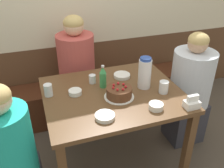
% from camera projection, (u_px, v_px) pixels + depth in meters
% --- Properties ---
extents(ground_plane, '(12.00, 12.00, 0.00)m').
position_uv_depth(ground_plane, '(113.00, 160.00, 2.41)').
color(ground_plane, '#4C4238').
extents(back_wall, '(4.80, 0.04, 2.50)m').
position_uv_depth(back_wall, '(80.00, 5.00, 2.65)').
color(back_wall, brown).
rests_on(back_wall, ground_plane).
extents(bench_seat, '(2.39, 0.38, 0.43)m').
position_uv_depth(bench_seat, '(90.00, 97.00, 2.99)').
color(bench_seat, '#472314').
rests_on(bench_seat, ground_plane).
extents(dining_table, '(1.11, 0.92, 0.77)m').
position_uv_depth(dining_table, '(113.00, 103.00, 2.08)').
color(dining_table, brown).
rests_on(dining_table, ground_plane).
extents(birthday_cake, '(0.24, 0.24, 0.11)m').
position_uv_depth(birthday_cake, '(119.00, 92.00, 1.95)').
color(birthday_cake, white).
rests_on(birthday_cake, dining_table).
extents(water_pitcher, '(0.11, 0.11, 0.27)m').
position_uv_depth(water_pitcher, '(144.00, 73.00, 2.05)').
color(water_pitcher, white).
rests_on(water_pitcher, dining_table).
extents(soju_bottle, '(0.06, 0.06, 0.20)m').
position_uv_depth(soju_bottle, '(103.00, 77.00, 2.06)').
color(soju_bottle, '#388E4C').
rests_on(soju_bottle, dining_table).
extents(napkin_holder, '(0.11, 0.08, 0.11)m').
position_uv_depth(napkin_holder, '(192.00, 103.00, 1.83)').
color(napkin_holder, white).
rests_on(napkin_holder, dining_table).
extents(bowl_soup_white, '(0.11, 0.11, 0.04)m').
position_uv_depth(bowl_soup_white, '(75.00, 92.00, 2.00)').
color(bowl_soup_white, white).
rests_on(bowl_soup_white, dining_table).
extents(bowl_rice_small, '(0.14, 0.14, 0.03)m').
position_uv_depth(bowl_rice_small, '(105.00, 116.00, 1.73)').
color(bowl_rice_small, white).
rests_on(bowl_rice_small, dining_table).
extents(bowl_side_dish, '(0.15, 0.15, 0.03)m').
position_uv_depth(bowl_side_dish, '(122.00, 76.00, 2.26)').
color(bowl_side_dish, white).
rests_on(bowl_side_dish, dining_table).
extents(bowl_sauce_shallow, '(0.11, 0.11, 0.04)m').
position_uv_depth(bowl_sauce_shallow, '(156.00, 106.00, 1.82)').
color(bowl_sauce_shallow, white).
rests_on(bowl_sauce_shallow, dining_table).
extents(glass_water_tall, '(0.08, 0.08, 0.10)m').
position_uv_depth(glass_water_tall, '(164.00, 87.00, 2.01)').
color(glass_water_tall, silver).
rests_on(glass_water_tall, dining_table).
extents(glass_tumbler_short, '(0.06, 0.06, 0.07)m').
position_uv_depth(glass_tumbler_short, '(92.00, 79.00, 2.15)').
color(glass_tumbler_short, silver).
rests_on(glass_tumbler_short, dining_table).
extents(glass_shot_small, '(0.07, 0.07, 0.10)m').
position_uv_depth(glass_shot_small, '(48.00, 90.00, 1.97)').
color(glass_shot_small, silver).
rests_on(glass_shot_small, dining_table).
extents(person_teal_shirt, '(0.39, 0.39, 1.16)m').
position_uv_depth(person_teal_shirt, '(189.00, 91.00, 2.42)').
color(person_teal_shirt, '#33333D').
rests_on(person_teal_shirt, ground_plane).
extents(person_pale_blue_shirt, '(0.38, 0.38, 1.24)m').
position_uv_depth(person_pale_blue_shirt, '(77.00, 73.00, 2.65)').
color(person_pale_blue_shirt, '#33333D').
rests_on(person_pale_blue_shirt, ground_plane).
extents(person_grey_tee, '(0.34, 0.33, 1.14)m').
position_uv_depth(person_grey_tee, '(13.00, 162.00, 1.69)').
color(person_grey_tee, '#33333D').
rests_on(person_grey_tee, ground_plane).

